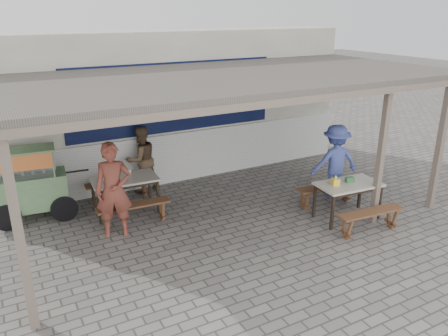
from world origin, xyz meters
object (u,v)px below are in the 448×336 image
bench_left_wall (119,186)px  condiment_jar (129,171)px  patron_street_side (114,190)px  condiment_bowl (107,180)px  patron_right_table (335,161)px  tissue_box (335,182)px  bench_right_street (370,217)px  donation_box (350,180)px  patron_wall_side (141,159)px  bench_left_street (134,210)px  bench_right_wall (326,191)px  vendor_cart (31,182)px  table_left (125,182)px

bench_left_wall → condiment_jar: (0.13, -0.46, 0.46)m
patron_street_side → condiment_bowl: size_ratio=9.72×
patron_right_table → tissue_box: size_ratio=12.62×
bench_right_street → donation_box: 0.87m
bench_right_street → patron_wall_side: (-3.08, 3.96, 0.43)m
bench_left_street → bench_right_street: size_ratio=1.03×
bench_left_street → tissue_box: size_ratio=10.87×
bench_right_wall → patron_street_side: bearing=173.7°
patron_street_side → patron_right_table: (4.75, -0.52, -0.07)m
patron_wall_side → condiment_bowl: (-0.99, -0.89, 0.00)m
bench_right_street → patron_right_table: size_ratio=0.84×
bench_right_wall → donation_box: donation_box is taller
donation_box → condiment_jar: donation_box is taller
patron_right_table → tissue_box: bearing=62.2°
patron_wall_side → patron_right_table: size_ratio=0.93×
bench_right_street → condiment_jar: bearing=142.2°
vendor_cart → bench_left_wall: bearing=9.5°
table_left → patron_street_side: (-0.44, -0.86, 0.22)m
donation_box → bench_right_street: bearing=-98.9°
patron_street_side → patron_wall_side: patron_street_side is taller
bench_right_street → patron_wall_side: size_ratio=0.90×
donation_box → condiment_bowl: donation_box is taller
bench_left_wall → donation_box: bearing=-34.8°
patron_wall_side → patron_street_side: bearing=45.8°
bench_left_street → bench_right_wall: bearing=-11.4°
bench_left_street → vendor_cart: size_ratio=0.75×
bench_right_street → patron_right_table: bearing=75.6°
patron_street_side → patron_wall_side: 2.09m
patron_street_side → bench_left_street: bearing=42.1°
bench_right_street → patron_street_side: 4.74m
table_left → bench_left_street: bearing=-90.0°
bench_left_wall → condiment_jar: bearing=-71.3°
condiment_jar → condiment_bowl: condiment_jar is taller
condiment_jar → condiment_bowl: 0.53m
table_left → bench_right_wall: 4.22m
tissue_box → bench_right_street: bearing=-72.7°
bench_right_street → condiment_jar: (-3.57, 3.26, 0.46)m
patron_street_side → tissue_box: bearing=-4.0°
bench_left_street → vendor_cart: vendor_cart is taller
vendor_cart → donation_box: (5.53, -2.87, 0.01)m
bench_right_street → vendor_cart: vendor_cart is taller
bench_left_street → donation_box: (3.89, -1.65, 0.47)m
bench_left_wall → patron_wall_side: patron_wall_side is taller
table_left → patron_street_side: 0.99m
condiment_bowl → donation_box: bearing=-29.3°
bench_left_street → patron_wall_side: 1.78m
table_left → bench_left_street: table_left is taller
tissue_box → condiment_jar: size_ratio=1.47×
bench_right_street → tissue_box: 0.92m
bench_left_wall → vendor_cart: vendor_cart is taller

